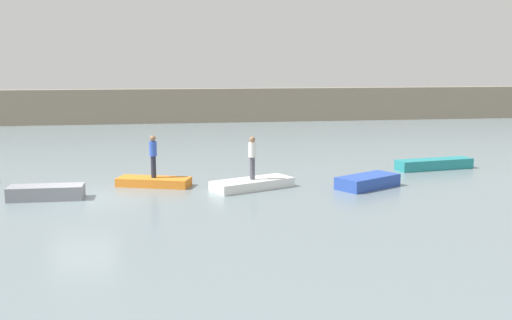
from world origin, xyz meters
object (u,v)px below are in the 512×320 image
(rowboat_white, at_px, (252,184))
(rowboat_teal, at_px, (434,164))
(rowboat_orange, at_px, (154,182))
(person_white_shirt, at_px, (252,155))
(person_blue_shirt, at_px, (153,154))
(rowboat_grey, at_px, (46,192))
(rowboat_blue, at_px, (368,182))

(rowboat_white, relative_size, rowboat_teal, 0.88)
(rowboat_orange, relative_size, rowboat_white, 0.89)
(rowboat_orange, xyz_separation_m, rowboat_teal, (13.77, 1.97, 0.07))
(rowboat_white, bearing_deg, rowboat_orange, 139.53)
(rowboat_white, height_order, person_white_shirt, person_white_shirt)
(rowboat_orange, relative_size, person_blue_shirt, 1.70)
(rowboat_grey, distance_m, rowboat_teal, 18.31)
(rowboat_white, distance_m, rowboat_blue, 4.91)
(rowboat_white, height_order, person_blue_shirt, person_blue_shirt)
(person_blue_shirt, bearing_deg, rowboat_white, -16.75)
(person_white_shirt, bearing_deg, rowboat_white, 0.00)
(person_white_shirt, bearing_deg, person_blue_shirt, 163.25)
(rowboat_orange, height_order, person_white_shirt, person_white_shirt)
(rowboat_teal, height_order, person_white_shirt, person_white_shirt)
(rowboat_teal, distance_m, person_white_shirt, 10.26)
(rowboat_orange, relative_size, person_white_shirt, 1.71)
(rowboat_orange, height_order, rowboat_teal, rowboat_teal)
(rowboat_blue, xyz_separation_m, person_white_shirt, (-4.88, 0.56, 1.16))
(rowboat_grey, distance_m, rowboat_orange, 4.54)
(rowboat_grey, height_order, rowboat_white, rowboat_grey)
(rowboat_blue, relative_size, person_white_shirt, 1.55)
(rowboat_teal, relative_size, person_blue_shirt, 2.17)
(person_blue_shirt, distance_m, person_white_shirt, 4.28)
(rowboat_grey, height_order, rowboat_teal, rowboat_grey)
(rowboat_white, bearing_deg, person_white_shirt, 0.00)
(rowboat_blue, bearing_deg, rowboat_grey, 150.70)
(rowboat_grey, distance_m, person_blue_shirt, 4.68)
(rowboat_blue, xyz_separation_m, person_blue_shirt, (-8.97, 1.79, 1.14))
(rowboat_orange, height_order, rowboat_white, rowboat_white)
(rowboat_blue, relative_size, person_blue_shirt, 1.54)
(rowboat_white, xyz_separation_m, rowboat_teal, (9.67, 3.20, 0.05))
(rowboat_grey, bearing_deg, person_blue_shirt, 25.58)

